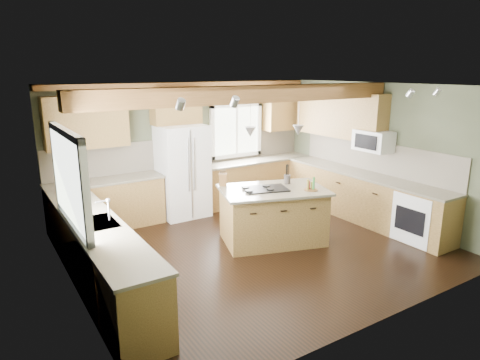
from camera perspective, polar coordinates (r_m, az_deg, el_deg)
floor at (r=7.10m, az=2.20°, el=-9.02°), size 5.60×5.60×0.00m
ceiling at (r=6.51m, az=2.43°, el=12.46°), size 5.60×5.60×0.00m
wall_back at (r=8.81m, az=-7.02°, el=4.42°), size 5.60×0.00×5.60m
wall_left at (r=5.63m, az=-21.85°, el=-2.38°), size 0.00×5.00×5.00m
wall_right at (r=8.56m, az=17.94°, el=3.52°), size 0.00×5.00×5.00m
ceiling_beam at (r=6.59m, az=1.91°, el=11.36°), size 5.55×0.26×0.26m
soffit_trim at (r=8.59m, az=-6.98°, el=12.49°), size 5.55×0.20×0.10m
backsplash_back at (r=8.81m, az=-6.96°, el=3.83°), size 5.58×0.03×0.58m
backsplash_right at (r=8.60m, az=17.57°, el=2.98°), size 0.03×3.70×0.58m
base_cab_back_left at (r=8.14m, az=-17.34°, el=-3.24°), size 2.02×0.60×0.88m
counter_back_left at (r=8.02m, az=-17.58°, el=-0.11°), size 2.06×0.64×0.04m
base_cab_back_right at (r=9.47m, az=2.09°, el=-0.09°), size 2.62×0.60×0.88m
counter_back_right at (r=9.36m, az=2.12°, el=2.63°), size 2.66×0.64×0.04m
base_cab_left at (r=6.02m, az=-18.34°, el=-9.70°), size 0.60×3.70×0.88m
counter_left at (r=5.85m, az=-18.70°, el=-5.58°), size 0.64×3.74×0.04m
base_cab_right at (r=8.57m, az=15.94°, el=-2.25°), size 0.60×3.70×0.88m
counter_right at (r=8.45m, az=16.16°, el=0.74°), size 0.64×3.74×0.04m
upper_cab_back_left at (r=7.90m, az=-19.82°, el=7.27°), size 1.40×0.35×0.90m
upper_cab_over_fridge at (r=8.42m, az=-8.54°, el=9.74°), size 0.96×0.35×0.70m
upper_cab_right at (r=8.94m, az=13.08°, el=8.51°), size 0.35×2.20×0.90m
upper_cab_back_corner at (r=9.78m, az=5.72°, el=9.31°), size 0.90×0.35×0.90m
window_left at (r=5.62m, az=-21.99°, el=0.22°), size 0.04×1.60×1.05m
window_back at (r=9.30m, az=-0.57°, el=6.63°), size 1.10×0.04×1.00m
sink at (r=5.85m, az=-18.70°, el=-5.54°), size 0.50×0.65×0.03m
faucet at (r=5.85m, az=-17.11°, el=-3.92°), size 0.02×0.02×0.28m
dishwasher at (r=4.90m, az=-14.23°, el=-15.38°), size 0.60×0.60×0.84m
oven at (r=7.81m, az=22.99°, el=-4.59°), size 0.60×0.72×0.84m
microwave at (r=8.32m, az=17.36°, el=5.01°), size 0.40×0.70×0.38m
pendant_left at (r=6.76m, az=1.38°, el=6.42°), size 0.18×0.18×0.16m
pendant_right at (r=7.03m, az=7.77°, el=6.61°), size 0.18×0.18×0.16m
refrigerator at (r=8.43m, az=-7.65°, el=1.16°), size 0.90×0.74×1.80m
island at (r=7.23m, az=4.40°, el=-4.85°), size 1.84×1.44×0.88m
island_top at (r=7.09m, az=4.47°, el=-1.34°), size 1.98×1.57×0.04m
cooktop at (r=7.04m, az=3.44°, el=-1.18°), size 0.81×0.66×0.02m
knife_block at (r=7.24m, az=-2.29°, el=0.05°), size 0.16×0.15×0.21m
utensil_crock at (r=7.41m, az=6.31°, el=0.10°), size 0.14×0.14×0.15m
bottle_tray at (r=7.05m, az=9.47°, el=-0.54°), size 0.23×0.23×0.21m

